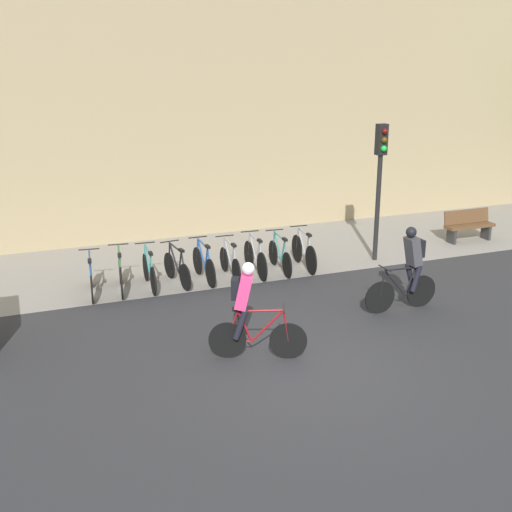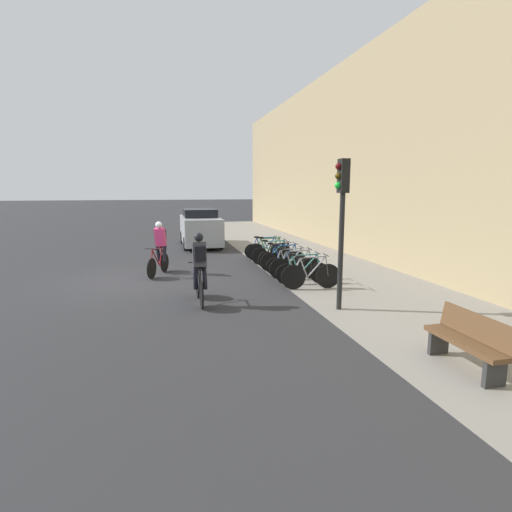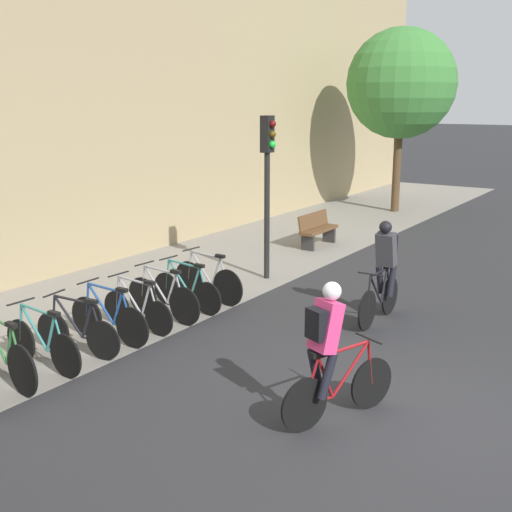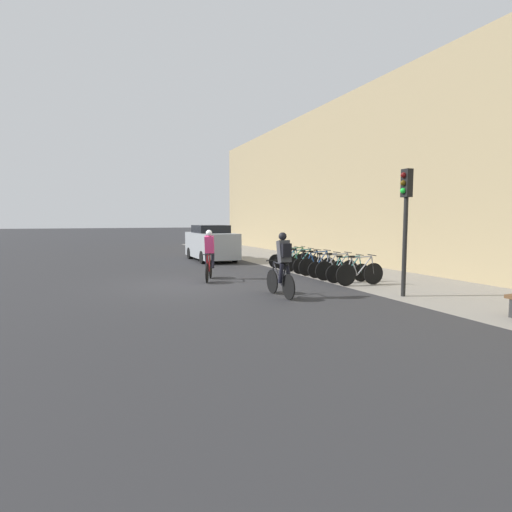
{
  "view_description": "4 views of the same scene",
  "coord_description": "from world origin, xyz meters",
  "px_view_note": "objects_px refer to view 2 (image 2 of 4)",
  "views": [
    {
      "loc": [
        -4.38,
        -8.67,
        5.13
      ],
      "look_at": [
        0.43,
        3.77,
        0.92
      ],
      "focal_mm": 45.0,
      "sensor_mm": 36.0,
      "label": 1
    },
    {
      "loc": [
        12.71,
        1.03,
        2.82
      ],
      "look_at": [
        0.45,
        3.95,
        0.71
      ],
      "focal_mm": 28.0,
      "sensor_mm": 36.0,
      "label": 2
    },
    {
      "loc": [
        -7.19,
        -2.23,
        3.81
      ],
      "look_at": [
        1.01,
        3.21,
        1.41
      ],
      "focal_mm": 45.0,
      "sensor_mm": 36.0,
      "label": 3
    },
    {
      "loc": [
        12.78,
        -2.94,
        2.12
      ],
      "look_at": [
        -0.15,
        2.47,
        0.85
      ],
      "focal_mm": 28.0,
      "sensor_mm": 36.0,
      "label": 4
    }
  ],
  "objects_px": {
    "cyclist_grey": "(199,267)",
    "bench": "(468,341)",
    "parked_bike_2": "(273,254)",
    "parked_bike_5": "(289,264)",
    "parked_bike_1": "(269,251)",
    "cyclist_pink": "(160,246)",
    "parked_bike_6": "(296,266)",
    "parked_car": "(200,228)",
    "parked_bike_7": "(303,271)",
    "parked_bike_8": "(311,275)",
    "parked_bike_0": "(265,249)",
    "traffic_light_pole": "(342,207)",
    "parked_bike_4": "(284,260)",
    "parked_bike_3": "(278,257)"
  },
  "relations": [
    {
      "from": "cyclist_pink",
      "to": "parked_bike_6",
      "type": "distance_m",
      "value": 4.56
    },
    {
      "from": "parked_bike_8",
      "to": "bench",
      "type": "height_order",
      "value": "parked_bike_8"
    },
    {
      "from": "parked_bike_6",
      "to": "parked_bike_8",
      "type": "relative_size",
      "value": 0.99
    },
    {
      "from": "parked_bike_8",
      "to": "parked_car",
      "type": "xyz_separation_m",
      "value": [
        -9.59,
        -2.19,
        0.48
      ]
    },
    {
      "from": "parked_bike_8",
      "to": "parked_car",
      "type": "relative_size",
      "value": 0.4
    },
    {
      "from": "parked_bike_4",
      "to": "parked_car",
      "type": "xyz_separation_m",
      "value": [
        -6.99,
        -2.19,
        0.5
      ]
    },
    {
      "from": "parked_bike_1",
      "to": "bench",
      "type": "xyz_separation_m",
      "value": [
        9.99,
        0.53,
        0.05
      ]
    },
    {
      "from": "parked_bike_5",
      "to": "parked_bike_8",
      "type": "distance_m",
      "value": 1.95
    },
    {
      "from": "parked_bike_2",
      "to": "parked_bike_5",
      "type": "bearing_deg",
      "value": -0.01
    },
    {
      "from": "cyclist_pink",
      "to": "parked_bike_2",
      "type": "bearing_deg",
      "value": 101.49
    },
    {
      "from": "cyclist_grey",
      "to": "bench",
      "type": "xyz_separation_m",
      "value": [
        4.57,
        3.76,
        -0.48
      ]
    },
    {
      "from": "cyclist_grey",
      "to": "parked_bike_0",
      "type": "relative_size",
      "value": 1.07
    },
    {
      "from": "cyclist_grey",
      "to": "parked_bike_3",
      "type": "relative_size",
      "value": 1.13
    },
    {
      "from": "parked_bike_0",
      "to": "parked_bike_6",
      "type": "xyz_separation_m",
      "value": [
        3.9,
        0.0,
        0.02
      ]
    },
    {
      "from": "traffic_light_pole",
      "to": "parked_car",
      "type": "relative_size",
      "value": 0.81
    },
    {
      "from": "traffic_light_pole",
      "to": "parked_bike_0",
      "type": "bearing_deg",
      "value": 179.44
    },
    {
      "from": "parked_bike_7",
      "to": "bench",
      "type": "height_order",
      "value": "parked_bike_7"
    },
    {
      "from": "cyclist_pink",
      "to": "parked_car",
      "type": "distance_m",
      "value": 6.83
    },
    {
      "from": "bench",
      "to": "parked_bike_1",
      "type": "bearing_deg",
      "value": -176.97
    },
    {
      "from": "parked_car",
      "to": "parked_bike_6",
      "type": "bearing_deg",
      "value": 14.83
    },
    {
      "from": "cyclist_pink",
      "to": "parked_bike_5",
      "type": "distance_m",
      "value": 4.35
    },
    {
      "from": "cyclist_pink",
      "to": "traffic_light_pole",
      "type": "height_order",
      "value": "traffic_light_pole"
    },
    {
      "from": "cyclist_pink",
      "to": "parked_car",
      "type": "bearing_deg",
      "value": 163.16
    },
    {
      "from": "cyclist_pink",
      "to": "bench",
      "type": "height_order",
      "value": "cyclist_pink"
    },
    {
      "from": "parked_bike_2",
      "to": "parked_bike_6",
      "type": "distance_m",
      "value": 2.6
    },
    {
      "from": "cyclist_grey",
      "to": "parked_bike_2",
      "type": "height_order",
      "value": "cyclist_grey"
    },
    {
      "from": "parked_bike_5",
      "to": "parked_bike_7",
      "type": "relative_size",
      "value": 0.95
    },
    {
      "from": "parked_bike_8",
      "to": "traffic_light_pole",
      "type": "height_order",
      "value": "traffic_light_pole"
    },
    {
      "from": "parked_bike_0",
      "to": "bench",
      "type": "relative_size",
      "value": 1.1
    },
    {
      "from": "parked_bike_0",
      "to": "parked_bike_1",
      "type": "height_order",
      "value": "parked_bike_1"
    },
    {
      "from": "cyclist_grey",
      "to": "parked_bike_7",
      "type": "height_order",
      "value": "cyclist_grey"
    },
    {
      "from": "parked_bike_4",
      "to": "parked_bike_8",
      "type": "height_order",
      "value": "parked_bike_8"
    },
    {
      "from": "parked_bike_2",
      "to": "parked_bike_4",
      "type": "relative_size",
      "value": 1.0
    },
    {
      "from": "parked_bike_2",
      "to": "traffic_light_pole",
      "type": "xyz_separation_m",
      "value": [
        5.92,
        -0.07,
        2.03
      ]
    },
    {
      "from": "cyclist_grey",
      "to": "parked_car",
      "type": "height_order",
      "value": "parked_car"
    },
    {
      "from": "parked_bike_4",
      "to": "parked_bike_1",
      "type": "bearing_deg",
      "value": 179.98
    },
    {
      "from": "parked_bike_1",
      "to": "parked_bike_2",
      "type": "distance_m",
      "value": 0.65
    },
    {
      "from": "parked_bike_6",
      "to": "traffic_light_pole",
      "type": "distance_m",
      "value": 3.88
    },
    {
      "from": "parked_car",
      "to": "parked_bike_5",
      "type": "bearing_deg",
      "value": 16.02
    },
    {
      "from": "parked_bike_4",
      "to": "parked_bike_7",
      "type": "relative_size",
      "value": 1.0
    },
    {
      "from": "parked_bike_2",
      "to": "parked_bike_5",
      "type": "xyz_separation_m",
      "value": [
        1.95,
        -0.0,
        -0.02
      ]
    },
    {
      "from": "parked_bike_6",
      "to": "bench",
      "type": "distance_m",
      "value": 6.76
    },
    {
      "from": "bench",
      "to": "cyclist_pink",
      "type": "bearing_deg",
      "value": -151.03
    },
    {
      "from": "parked_bike_3",
      "to": "parked_bike_5",
      "type": "distance_m",
      "value": 1.3
    },
    {
      "from": "parked_bike_3",
      "to": "parked_bike_6",
      "type": "height_order",
      "value": "parked_bike_6"
    },
    {
      "from": "cyclist_grey",
      "to": "bench",
      "type": "distance_m",
      "value": 5.94
    },
    {
      "from": "parked_bike_7",
      "to": "bench",
      "type": "xyz_separation_m",
      "value": [
        6.09,
        0.53,
        0.08
      ]
    },
    {
      "from": "parked_bike_3",
      "to": "parked_bike_5",
      "type": "xyz_separation_m",
      "value": [
        1.3,
        -0.0,
        -0.0
      ]
    },
    {
      "from": "parked_bike_1",
      "to": "parked_bike_2",
      "type": "xyz_separation_m",
      "value": [
        0.65,
        -0.0,
        -0.02
      ]
    },
    {
      "from": "parked_bike_3",
      "to": "bench",
      "type": "height_order",
      "value": "parked_bike_3"
    }
  ]
}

